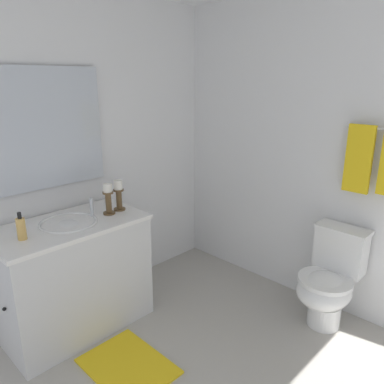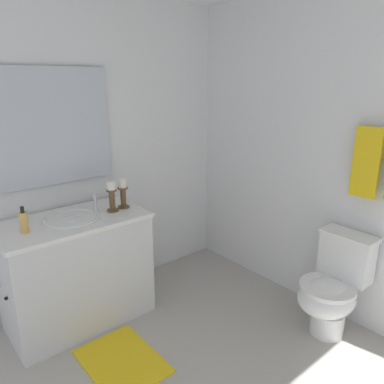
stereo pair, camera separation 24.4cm
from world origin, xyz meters
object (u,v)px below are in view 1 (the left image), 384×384
object	(u,v)px
candle_holder_short	(108,198)
soap_bottle	(21,228)
mirror	(40,129)
toilet	(329,281)
sink_basin	(69,228)
towel_near_vanity	(359,159)
bath_mat	(128,366)
candle_holder_tall	(119,195)
vanity_cabinet	(74,276)

from	to	relation	value
candle_holder_short	soap_bottle	world-z (taller)	candle_holder_short
mirror	candle_holder_short	xyz separation A→B (m)	(0.33, 0.31, -0.51)
toilet	sink_basin	bearing A→B (deg)	-135.05
towel_near_vanity	bath_mat	xyz separation A→B (m)	(-0.73, -1.54, -1.25)
candle_holder_tall	candle_holder_short	xyz separation A→B (m)	(0.02, -0.10, -0.00)
vanity_cabinet	toilet	distance (m)	1.88
mirror	candle_holder_short	size ratio (longest dim) A/B	4.11
sink_basin	toilet	world-z (taller)	sink_basin
sink_basin	mirror	xyz separation A→B (m)	(-0.28, -0.00, 0.67)
mirror	toilet	size ratio (longest dim) A/B	1.28
candle_holder_short	towel_near_vanity	size ratio (longest dim) A/B	0.48
candle_holder_tall	bath_mat	world-z (taller)	candle_holder_tall
candle_holder_short	bath_mat	size ratio (longest dim) A/B	0.39
candle_holder_short	towel_near_vanity	xyz separation A→B (m)	(1.31, 1.23, 0.30)
vanity_cabinet	towel_near_vanity	bearing A→B (deg)	48.53
toilet	towel_near_vanity	size ratio (longest dim) A/B	1.55
candle_holder_tall	towel_near_vanity	bearing A→B (deg)	40.26
bath_mat	candle_holder_short	bearing A→B (deg)	152.18
mirror	bath_mat	world-z (taller)	mirror
vanity_cabinet	sink_basin	bearing A→B (deg)	90.00
candle_holder_short	bath_mat	bearing A→B (deg)	-27.82
vanity_cabinet	candle_holder_tall	size ratio (longest dim) A/B	4.50
vanity_cabinet	bath_mat	bearing A→B (deg)	0.00
mirror	candle_holder_short	distance (m)	0.68
sink_basin	towel_near_vanity	world-z (taller)	towel_near_vanity
sink_basin	mirror	distance (m)	0.72
toilet	mirror	bearing A→B (deg)	-140.46
vanity_cabinet	soap_bottle	bearing A→B (deg)	-81.97
mirror	bath_mat	size ratio (longest dim) A/B	1.60
sink_basin	towel_near_vanity	xyz separation A→B (m)	(1.36, 1.53, 0.46)
candle_holder_short	sink_basin	bearing A→B (deg)	-98.45
sink_basin	candle_holder_short	bearing A→B (deg)	81.55
soap_bottle	towel_near_vanity	distance (m)	2.31
candle_holder_short	vanity_cabinet	bearing A→B (deg)	-98.43
mirror	towel_near_vanity	bearing A→B (deg)	43.17
sink_basin	soap_bottle	world-z (taller)	soap_bottle
sink_basin	soap_bottle	distance (m)	0.36
sink_basin	bath_mat	xyz separation A→B (m)	(0.62, -0.00, -0.79)
candle_holder_tall	bath_mat	xyz separation A→B (m)	(0.60, -0.41, -0.95)
towel_near_vanity	soap_bottle	bearing A→B (deg)	-124.97
soap_bottle	toilet	xyz separation A→B (m)	(1.29, 1.67, -0.55)
vanity_cabinet	candle_holder_tall	distance (m)	0.68
soap_bottle	bath_mat	world-z (taller)	soap_bottle
vanity_cabinet	mirror	distance (m)	1.08
mirror	bath_mat	distance (m)	1.71
soap_bottle	toilet	bearing A→B (deg)	52.38
candle_holder_short	bath_mat	world-z (taller)	candle_holder_short
sink_basin	mirror	world-z (taller)	mirror
soap_bottle	vanity_cabinet	bearing A→B (deg)	98.03
sink_basin	bath_mat	distance (m)	1.01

